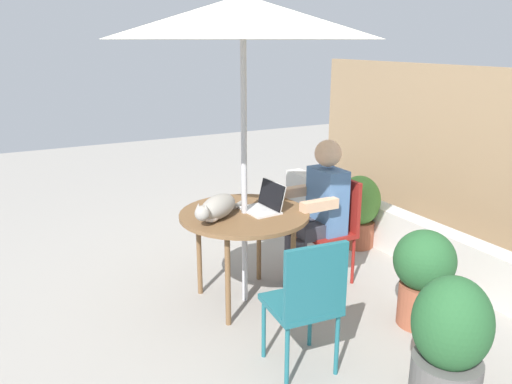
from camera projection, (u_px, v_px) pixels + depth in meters
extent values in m
plane|color=gray|center=(245.00, 300.00, 4.08)|extent=(14.00, 14.00, 0.00)
cube|color=#937756|center=(471.00, 160.00, 4.94)|extent=(4.57, 0.08, 1.76)
cube|color=beige|center=(408.00, 238.00, 4.79)|extent=(4.12, 0.20, 0.42)
cylinder|color=brown|center=(244.00, 215.00, 3.87)|extent=(0.99, 0.99, 0.03)
cylinder|color=brown|center=(293.00, 265.00, 3.87)|extent=(0.04, 0.04, 0.71)
cylinder|color=brown|center=(259.00, 241.00, 4.33)|extent=(0.04, 0.04, 0.71)
cylinder|color=brown|center=(199.00, 253.00, 4.08)|extent=(0.04, 0.04, 0.71)
cylinder|color=brown|center=(228.00, 280.00, 3.62)|extent=(0.04, 0.04, 0.71)
cylinder|color=#B7B7BC|center=(244.00, 171.00, 3.77)|extent=(0.04, 0.04, 2.13)
cone|color=beige|center=(243.00, 17.00, 3.46)|extent=(1.91, 1.91, 0.29)
sphere|color=#B7B7BC|center=(243.00, 15.00, 3.46)|extent=(0.06, 0.06, 0.06)
cube|color=maroon|center=(326.00, 233.00, 4.30)|extent=(0.40, 0.40, 0.04)
cube|color=maroon|center=(344.00, 203.00, 4.31)|extent=(0.40, 0.04, 0.44)
cylinder|color=maroon|center=(353.00, 261.00, 4.30)|extent=(0.03, 0.03, 0.41)
cylinder|color=maroon|center=(329.00, 247.00, 4.58)|extent=(0.03, 0.03, 0.41)
cylinder|color=maroon|center=(297.00, 254.00, 4.43)|extent=(0.03, 0.03, 0.41)
cylinder|color=maroon|center=(320.00, 269.00, 4.14)|extent=(0.03, 0.03, 0.41)
cube|color=#1E606B|center=(300.00, 304.00, 3.13)|extent=(0.43, 0.43, 0.04)
cube|color=#1E606B|center=(316.00, 282.00, 2.91)|extent=(0.07, 0.40, 0.44)
cylinder|color=#1E606B|center=(287.00, 358.00, 2.99)|extent=(0.03, 0.03, 0.41)
cylinder|color=#1E606B|center=(337.00, 345.00, 3.11)|extent=(0.03, 0.03, 0.41)
cylinder|color=#1E606B|center=(310.00, 318.00, 3.41)|extent=(0.03, 0.03, 0.41)
cylinder|color=#1E606B|center=(264.00, 329.00, 3.29)|extent=(0.03, 0.03, 0.41)
cube|color=#4C72A5|center=(327.00, 200.00, 4.22)|extent=(0.34, 0.20, 0.54)
sphere|color=#DBAD89|center=(328.00, 153.00, 4.10)|extent=(0.22, 0.22, 0.22)
cube|color=#383842|center=(306.00, 225.00, 4.28)|extent=(0.12, 0.30, 0.12)
cylinder|color=#383842|center=(290.00, 259.00, 4.29)|extent=(0.10, 0.10, 0.45)
cube|color=#383842|center=(317.00, 231.00, 4.14)|extent=(0.12, 0.30, 0.12)
cylinder|color=#383842|center=(300.00, 266.00, 4.16)|extent=(0.10, 0.10, 0.45)
cube|color=#DBAD89|center=(292.00, 192.00, 4.27)|extent=(0.08, 0.32, 0.08)
cube|color=#DBAD89|center=(319.00, 205.00, 3.93)|extent=(0.08, 0.32, 0.08)
cube|color=silver|center=(260.00, 210.00, 3.89)|extent=(0.31, 0.24, 0.02)
cube|color=black|center=(271.00, 195.00, 3.92)|extent=(0.30, 0.08, 0.20)
cube|color=silver|center=(272.00, 195.00, 3.92)|extent=(0.30, 0.08, 0.20)
ellipsoid|color=gray|center=(218.00, 207.00, 3.73)|extent=(0.39, 0.43, 0.17)
sphere|color=gray|center=(202.00, 213.00, 3.53)|extent=(0.11, 0.11, 0.11)
ellipsoid|color=white|center=(211.00, 216.00, 3.65)|extent=(0.17, 0.17, 0.09)
cylinder|color=gray|center=(239.00, 204.00, 3.98)|extent=(0.14, 0.17, 0.04)
cone|color=gray|center=(198.00, 206.00, 3.53)|extent=(0.04, 0.04, 0.03)
cone|color=gray|center=(206.00, 207.00, 3.50)|extent=(0.04, 0.04, 0.03)
cylinder|color=#9E5138|center=(357.00, 233.00, 5.12)|extent=(0.33, 0.33, 0.26)
ellipsoid|color=#4C8C38|center=(359.00, 201.00, 5.02)|extent=(0.42, 0.42, 0.50)
cylinder|color=#9E5138|center=(420.00, 304.00, 3.69)|extent=(0.32, 0.32, 0.32)
ellipsoid|color=#26592D|center=(425.00, 260.00, 3.59)|extent=(0.44, 0.44, 0.44)
cylinder|color=#595654|center=(445.00, 381.00, 2.89)|extent=(0.39, 0.39, 0.28)
ellipsoid|color=#26592D|center=(452.00, 323.00, 2.78)|extent=(0.43, 0.43, 0.54)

